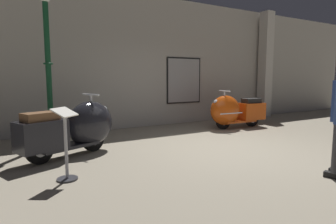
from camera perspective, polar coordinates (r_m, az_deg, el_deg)
The scene contains 6 objects.
ground_plane at distance 5.72m, azimuth 12.10°, elevation -7.30°, with size 60.00×60.00×0.00m, color gray.
showroom_back_wall at distance 8.34m, azimuth -2.18°, elevation 9.88°, with size 18.00×0.63×3.65m.
scooter_0 at distance 5.34m, azimuth -17.83°, elevation -3.02°, with size 1.85×1.13×1.09m.
scooter_1 at distance 7.97m, azimuth 12.98°, elevation 0.18°, with size 1.74×0.61×1.05m.
lamppost at distance 6.38m, azimuth -22.88°, elevation 7.76°, with size 0.28×0.28×3.12m.
info_stanchion at distance 4.11m, azimuth -19.78°, elevation -7.31°, with size 0.39×0.38×0.99m.
Camera 1 is at (-3.74, -4.09, 1.39)m, focal length 30.35 mm.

